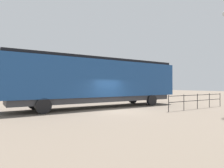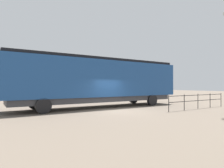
{
  "view_description": "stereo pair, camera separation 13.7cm",
  "coord_description": "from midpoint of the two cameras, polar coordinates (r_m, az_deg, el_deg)",
  "views": [
    {
      "loc": [
        12.07,
        -8.45,
        1.94
      ],
      "look_at": [
        -0.05,
        -0.55,
        2.06
      ],
      "focal_mm": 31.14,
      "sensor_mm": 36.0,
      "label": 1
    },
    {
      "loc": [
        12.15,
        -8.34,
        1.94
      ],
      "look_at": [
        -0.05,
        -0.55,
        2.06
      ],
      "focal_mm": 31.14,
      "sensor_mm": 36.0,
      "label": 2
    }
  ],
  "objects": [
    {
      "name": "ground_plane",
      "position": [
        14.86,
        1.65,
        -7.97
      ],
      "size": [
        120.0,
        120.0,
        0.0
      ],
      "primitive_type": "plane",
      "color": "#756656"
    },
    {
      "name": "platform_fence",
      "position": [
        17.8,
        23.58,
        -4.11
      ],
      "size": [
        0.05,
        7.19,
        1.25
      ],
      "color": "black",
      "rests_on": "ground_plane"
    },
    {
      "name": "locomotive",
      "position": [
        17.66,
        -2.52,
        1.05
      ],
      "size": [
        3.19,
        15.98,
        4.32
      ],
      "color": "navy",
      "rests_on": "ground_plane"
    }
  ]
}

